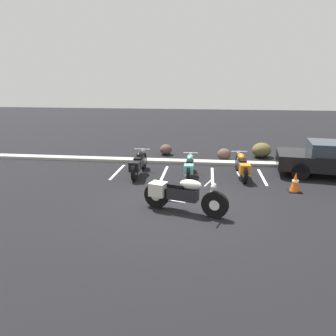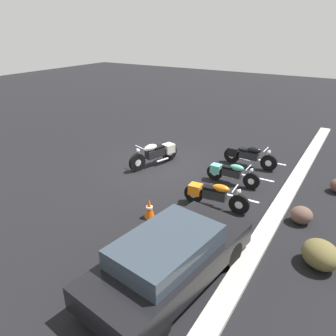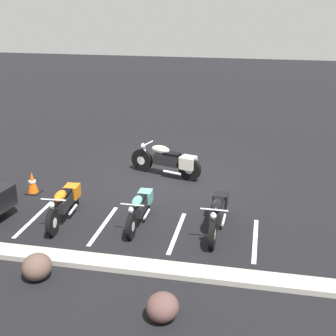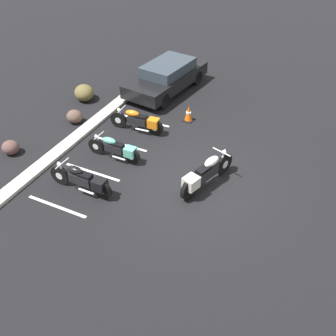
# 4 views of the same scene
# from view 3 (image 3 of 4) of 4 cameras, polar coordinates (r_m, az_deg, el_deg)

# --- Properties ---
(ground) EXTENTS (60.00, 60.00, 0.00)m
(ground) POSITION_cam_3_polar(r_m,az_deg,el_deg) (14.44, -0.12, -1.38)
(ground) COLOR black
(motorcycle_cream_featured) EXTENTS (2.37, 1.02, 0.96)m
(motorcycle_cream_featured) POSITION_cam_3_polar(r_m,az_deg,el_deg) (14.53, 0.08, 0.90)
(motorcycle_cream_featured) COLOR black
(motorcycle_cream_featured) RESTS_ON ground
(parked_bike_0) EXTENTS (0.63, 2.24, 0.88)m
(parked_bike_0) POSITION_cam_3_polar(r_m,az_deg,el_deg) (11.30, 6.04, -5.36)
(parked_bike_0) COLOR black
(parked_bike_0) RESTS_ON ground
(parked_bike_1) EXTENTS (0.57, 2.03, 0.80)m
(parked_bike_1) POSITION_cam_3_polar(r_m,az_deg,el_deg) (11.62, -3.45, -4.77)
(parked_bike_1) COLOR black
(parked_bike_1) RESTS_ON ground
(parked_bike_2) EXTENTS (0.61, 2.17, 0.85)m
(parked_bike_2) POSITION_cam_3_polar(r_m,az_deg,el_deg) (12.06, -12.49, -4.10)
(parked_bike_2) COLOR black
(parked_bike_2) RESTS_ON ground
(concrete_curb) EXTENTS (18.00, 0.50, 0.12)m
(concrete_curb) POSITION_cam_3_polar(r_m,az_deg,el_deg) (10.04, -6.08, -11.56)
(concrete_curb) COLOR #A8A399
(concrete_curb) RESTS_ON ground
(landscape_rock_0) EXTENTS (0.63, 0.66, 0.50)m
(landscape_rock_0) POSITION_cam_3_polar(r_m,az_deg,el_deg) (8.48, -0.68, -16.59)
(landscape_rock_0) COLOR brown
(landscape_rock_0) RESTS_ON ground
(landscape_rock_1) EXTENTS (0.64, 0.69, 0.52)m
(landscape_rock_1) POSITION_cam_3_polar(r_m,az_deg,el_deg) (9.87, -15.69, -11.52)
(landscape_rock_1) COLOR brown
(landscape_rock_1) RESTS_ON ground
(traffic_cone) EXTENTS (0.40, 0.40, 0.64)m
(traffic_cone) POSITION_cam_3_polar(r_m,az_deg,el_deg) (13.91, -16.20, -1.78)
(traffic_cone) COLOR black
(traffic_cone) RESTS_ON ground
(stall_line_0) EXTENTS (0.10, 2.10, 0.00)m
(stall_line_0) POSITION_cam_3_polar(r_m,az_deg,el_deg) (11.17, 10.58, -8.63)
(stall_line_0) COLOR white
(stall_line_0) RESTS_ON ground
(stall_line_1) EXTENTS (0.10, 2.10, 0.00)m
(stall_line_1) POSITION_cam_3_polar(r_m,az_deg,el_deg) (11.31, 1.09, -7.86)
(stall_line_1) COLOR white
(stall_line_1) RESTS_ON ground
(stall_line_2) EXTENTS (0.10, 2.10, 0.00)m
(stall_line_2) POSITION_cam_3_polar(r_m,az_deg,el_deg) (11.75, -7.89, -6.93)
(stall_line_2) COLOR white
(stall_line_2) RESTS_ON ground
(stall_line_3) EXTENTS (0.10, 2.10, 0.00)m
(stall_line_3) POSITION_cam_3_polar(r_m,az_deg,el_deg) (12.45, -16.02, -5.94)
(stall_line_3) COLOR white
(stall_line_3) RESTS_ON ground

